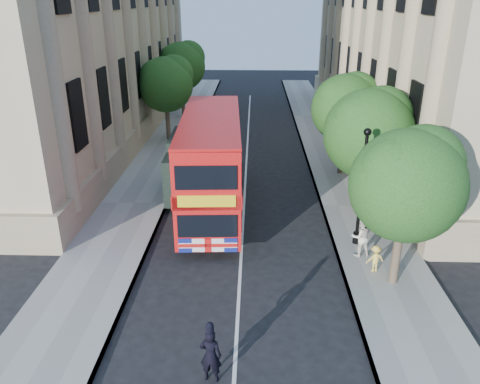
# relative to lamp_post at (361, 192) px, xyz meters

# --- Properties ---
(ground) EXTENTS (120.00, 120.00, 0.00)m
(ground) POSITION_rel_lamp_post_xyz_m (-5.00, -6.00, -2.51)
(ground) COLOR black
(ground) RESTS_ON ground
(pavement_right) EXTENTS (3.50, 80.00, 0.12)m
(pavement_right) POSITION_rel_lamp_post_xyz_m (0.75, 4.00, -2.45)
(pavement_right) COLOR gray
(pavement_right) RESTS_ON ground
(pavement_left) EXTENTS (3.50, 80.00, 0.12)m
(pavement_left) POSITION_rel_lamp_post_xyz_m (-10.75, 4.00, -2.45)
(pavement_left) COLOR gray
(pavement_left) RESTS_ON ground
(building_right) EXTENTS (12.00, 38.00, 18.00)m
(building_right) POSITION_rel_lamp_post_xyz_m (8.80, 18.00, 6.49)
(building_right) COLOR tan
(building_right) RESTS_ON ground
(building_left) EXTENTS (12.00, 38.00, 18.00)m
(building_left) POSITION_rel_lamp_post_xyz_m (-18.80, 18.00, 6.49)
(building_left) COLOR tan
(building_left) RESTS_ON ground
(tree_right_near) EXTENTS (4.00, 4.00, 6.08)m
(tree_right_near) POSITION_rel_lamp_post_xyz_m (0.84, -2.97, 1.74)
(tree_right_near) COLOR #473828
(tree_right_near) RESTS_ON ground
(tree_right_mid) EXTENTS (4.20, 4.20, 6.37)m
(tree_right_mid) POSITION_rel_lamp_post_xyz_m (0.84, 3.03, 1.93)
(tree_right_mid) COLOR #473828
(tree_right_mid) RESTS_ON ground
(tree_right_far) EXTENTS (4.00, 4.00, 6.15)m
(tree_right_far) POSITION_rel_lamp_post_xyz_m (0.84, 9.03, 1.80)
(tree_right_far) COLOR #473828
(tree_right_far) RESTS_ON ground
(tree_left_far) EXTENTS (4.00, 4.00, 6.30)m
(tree_left_far) POSITION_rel_lamp_post_xyz_m (-10.96, 16.03, 1.93)
(tree_left_far) COLOR #473828
(tree_left_far) RESTS_ON ground
(tree_left_back) EXTENTS (4.20, 4.20, 6.65)m
(tree_left_back) POSITION_rel_lamp_post_xyz_m (-10.96, 24.03, 2.20)
(tree_left_back) COLOR #473828
(tree_left_back) RESTS_ON ground
(lamp_post) EXTENTS (0.32, 0.32, 5.16)m
(lamp_post) POSITION_rel_lamp_post_xyz_m (0.00, 0.00, 0.00)
(lamp_post) COLOR black
(lamp_post) RESTS_ON pavement_right
(double_decker_bus) EXTENTS (3.25, 10.42, 4.76)m
(double_decker_bus) POSITION_rel_lamp_post_xyz_m (-6.58, 3.47, 0.12)
(double_decker_bus) COLOR red
(double_decker_bus) RESTS_ON ground
(box_van) EXTENTS (2.42, 5.63, 3.19)m
(box_van) POSITION_rel_lamp_post_xyz_m (-7.90, 5.60, -0.95)
(box_van) COLOR black
(box_van) RESTS_ON ground
(police_constable) EXTENTS (0.68, 0.49, 1.71)m
(police_constable) POSITION_rel_lamp_post_xyz_m (-5.65, -8.00, -1.65)
(police_constable) COLOR black
(police_constable) RESTS_ON ground
(woman_pedestrian) EXTENTS (0.94, 0.79, 1.72)m
(woman_pedestrian) POSITION_rel_lamp_post_xyz_m (-0.08, -1.06, -1.53)
(woman_pedestrian) COLOR white
(woman_pedestrian) RESTS_ON pavement_right
(child_a) EXTENTS (0.79, 0.48, 1.26)m
(child_a) POSITION_rel_lamp_post_xyz_m (1.37, 1.08, -1.76)
(child_a) COLOR #CD4F24
(child_a) RESTS_ON pavement_right
(child_b) EXTENTS (0.79, 0.56, 1.10)m
(child_b) POSITION_rel_lamp_post_xyz_m (0.26, -2.26, -1.84)
(child_b) COLOR #FAD555
(child_b) RESTS_ON pavement_right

